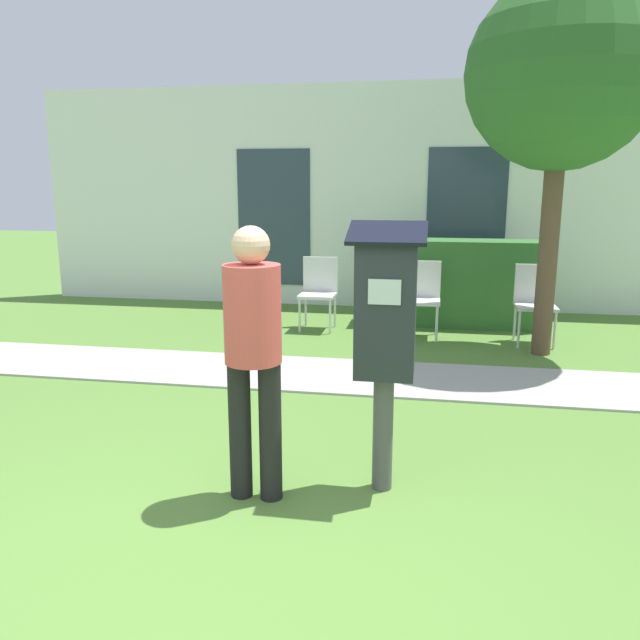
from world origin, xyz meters
TOP-DOWN VIEW (x-y plane):
  - ground_plane at (0.00, 0.00)m, footprint 40.00×40.00m
  - sidewalk at (0.00, 3.36)m, footprint 12.00×1.10m
  - building_facade at (0.00, 7.00)m, footprint 10.00×0.26m
  - parking_meter at (0.70, 1.20)m, footprint 0.44×0.31m
  - person_standing at (-0.02, 0.96)m, footprint 0.32×0.32m
  - outdoor_chair_left at (-0.44, 5.33)m, footprint 0.44×0.44m
  - outdoor_chair_middle at (0.84, 5.15)m, footprint 0.44×0.44m
  - outdoor_chair_right at (2.12, 5.04)m, footprint 0.44×0.44m
  - hedge_row at (1.29, 5.86)m, footprint 2.10×0.60m
  - tree at (2.14, 4.56)m, footprint 1.90×1.90m

SIDE VIEW (x-z plane):
  - ground_plane at x=0.00m, z-range 0.00..0.00m
  - sidewalk at x=0.00m, z-range 0.00..0.02m
  - outdoor_chair_left at x=-0.44m, z-range 0.08..0.98m
  - outdoor_chair_middle at x=0.84m, z-range 0.08..0.98m
  - outdoor_chair_right at x=2.12m, z-range 0.08..0.98m
  - hedge_row at x=1.29m, z-range 0.00..1.10m
  - person_standing at x=-0.02m, z-range 0.14..1.72m
  - parking_meter at x=0.70m, z-range 0.22..1.81m
  - building_facade at x=0.00m, z-range 0.00..3.20m
  - tree at x=2.14m, z-range 0.94..4.75m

